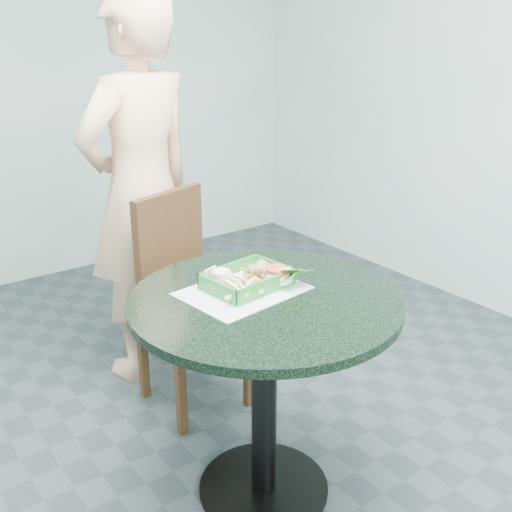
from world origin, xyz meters
TOP-DOWN VIEW (x-y plane):
  - floor at (0.00, 0.00)m, footprint 4.00×5.00m
  - wall_back at (0.00, 2.50)m, footprint 4.00×0.04m
  - cafe_table at (0.00, 0.00)m, footprint 0.88×0.88m
  - dining_chair at (0.10, 0.71)m, footprint 0.39×0.39m
  - diner_person at (0.09, 1.03)m, footprint 0.85×0.66m
  - placemat at (-0.03, 0.08)m, footprint 0.41×0.33m
  - food_basket at (-0.00, 0.10)m, footprint 0.27×0.19m
  - crab_sandwich at (0.04, 0.09)m, footprint 0.11×0.11m
  - fries_pile at (-0.07, 0.08)m, footprint 0.12×0.13m
  - sauce_ramekin at (-0.07, 0.14)m, footprint 0.06×0.06m
  - garnish_cup at (0.09, 0.02)m, footprint 0.12×0.12m

SIDE VIEW (x-z plane):
  - floor at x=0.00m, z-range -0.01..0.01m
  - dining_chair at x=0.10m, z-range 0.07..1.00m
  - cafe_table at x=0.00m, z-range 0.21..0.96m
  - placemat at x=-0.03m, z-range 0.75..0.75m
  - food_basket at x=0.00m, z-range 0.74..0.79m
  - fries_pile at x=-0.07m, z-range 0.77..0.82m
  - garnish_cup at x=0.09m, z-range 0.77..0.82m
  - crab_sandwich at x=0.04m, z-range 0.76..0.83m
  - sauce_ramekin at x=-0.07m, z-range 0.78..0.82m
  - diner_person at x=0.09m, z-range 0.00..2.05m
  - wall_back at x=0.00m, z-range 0.00..2.80m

